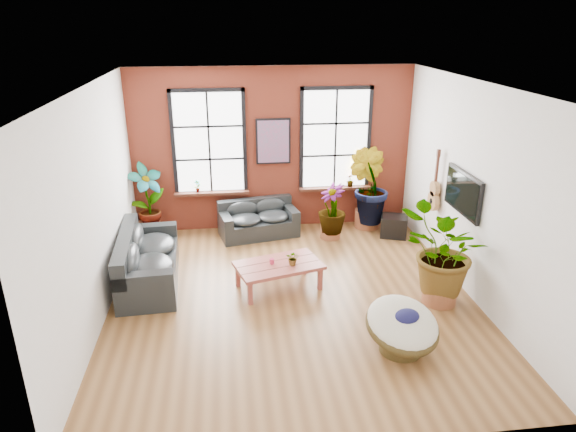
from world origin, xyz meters
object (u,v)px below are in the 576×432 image
Objects in this scene: sofa_left at (145,261)px; sofa_back at (258,220)px; coffee_table at (279,267)px; papasan_chair at (402,326)px.

sofa_back is at bearing -51.89° from sofa_left.
coffee_table is (2.31, -0.51, 0.00)m from sofa_left.
sofa_back is at bearing 78.78° from coffee_table.
coffee_table is at bearing 107.09° from papasan_chair.
coffee_table is 1.20× the size of papasan_chair.
papasan_chair reaches higher than coffee_table.
sofa_back is at bearing 91.21° from papasan_chair.
sofa_back reaches higher than coffee_table.
sofa_back is 4.72m from papasan_chair.
sofa_back is 2.40m from coffee_table.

